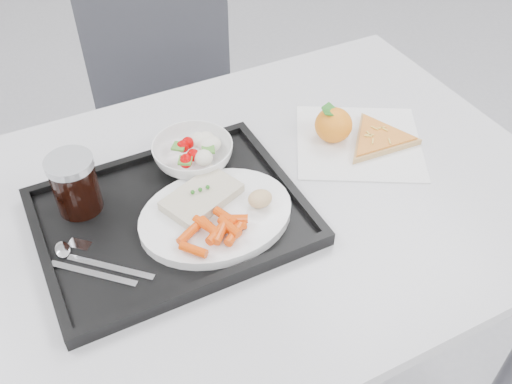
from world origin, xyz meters
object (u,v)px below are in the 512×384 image
Objects in this scene: salad_bowl at (193,154)px; chair at (176,99)px; tray at (172,218)px; tangerine at (333,125)px; pizza_slice at (379,138)px; table at (236,227)px; cola_glass at (75,183)px; dinner_plate at (216,216)px.

chair is at bearing 74.79° from salad_bowl.
tangerine is at bearing 10.82° from tray.
chair is 3.71× the size of pizza_slice.
salad_bowl is at bearing -105.21° from chair.
table is 2.67× the size of tray.
pizza_slice reaches higher than table.
cola_glass reaches higher than pizza_slice.
salad_bowl is 0.38m from pizza_slice.
chair reaches higher than pizza_slice.
table is at bearing 34.79° from dinner_plate.
pizza_slice is at bearing -34.59° from tangerine.
table is 11.11× the size of cola_glass.
dinner_plate reaches higher than pizza_slice.
chair is at bearing 103.71° from tangerine.
tangerine is at bearing -76.29° from chair.
salad_bowl is (-0.03, 0.12, 0.11)m from table.
tangerine is 0.32× the size of pizza_slice.
chair is at bearing 56.62° from cola_glass.
pizza_slice is (0.08, -0.05, -0.02)m from tangerine.
salad_bowl is at bearing 105.03° from table.
tangerine reaches higher than salad_bowl.
salad_bowl is at bearing 81.91° from dinner_plate.
tangerine is at bearing -7.69° from salad_bowl.
table is 0.11m from dinner_plate.
chair is 0.73m from tray.
table is at bearing -21.29° from cola_glass.
chair reaches higher than tangerine.
tray is 2.96× the size of salad_bowl.
pizza_slice is at bearing -14.13° from salad_bowl.
pizza_slice is (0.37, -0.09, -0.03)m from salad_bowl.
dinner_plate is at bearing -34.21° from cola_glass.
table is 0.16m from salad_bowl.
cola_glass is at bearing 158.71° from table.
tangerine reaches higher than pizza_slice.
salad_bowl is at bearing 172.31° from tangerine.
dinner_plate is at bearing -145.21° from table.
cola_glass is 1.33× the size of tangerine.
table is at bearing -3.04° from tray.
dinner_plate is (-0.17, -0.70, 0.24)m from chair.
pizza_slice is at bearing 9.14° from dinner_plate.
tangerine is at bearing 145.41° from pizza_slice.
salad_bowl reaches higher than table.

